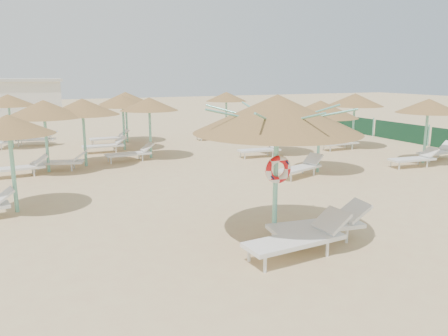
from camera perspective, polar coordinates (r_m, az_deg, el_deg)
name	(u,v)px	position (r m, az deg, el deg)	size (l,w,h in m)	color
ground	(276,239)	(10.08, 6.79, -9.25)	(120.00, 120.00, 0.00)	tan
main_palapa	(277,114)	(9.43, 6.97, 6.99)	(3.62, 3.62, 3.25)	#70C2A9
lounger_main_a	(301,237)	(9.15, 10.00, -8.93)	(2.37, 0.88, 0.84)	white
lounger_main_b	(322,224)	(10.04, 12.69, -7.12)	(2.37, 0.96, 0.84)	white
palapa_field	(184,105)	(19.51, -5.24, 8.20)	(20.11, 14.09, 2.72)	#70C2A9
service_hut	(11,97)	(43.06, -26.02, 8.31)	(8.40, 4.40, 3.25)	silver
windbreak_fence	(401,132)	(26.26, 22.07, 4.40)	(0.08, 19.84, 1.10)	#194C33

